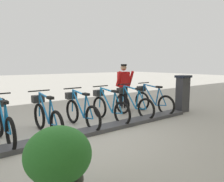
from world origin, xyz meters
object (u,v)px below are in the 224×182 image
Objects in this scene: bike_docked_4 at (46,116)px; planter_bush at (59,163)px; bike_docked_5 at (3,123)px; bike_docked_1 at (132,103)px; payment_kiosk at (183,93)px; worker_near_rack at (124,84)px; bike_docked_2 at (109,107)px; bike_docked_3 at (80,111)px; bike_docked_0 at (152,100)px.

planter_bush is (-2.68, 0.81, 0.11)m from bike_docked_4.
bike_docked_1 is at bearing -90.00° from bike_docked_5.
payment_kiosk is 4.67m from bike_docked_4.
bike_docked_4 is 1.04× the size of worker_near_rack.
bike_docked_2 is at bearing -90.00° from bike_docked_4.
bike_docked_3 is at bearing 81.22° from payment_kiosk.
bike_docked_3 is at bearing 114.32° from worker_near_rack.
payment_kiosk is 0.74× the size of bike_docked_3.
bike_docked_5 is (0.00, 2.77, 0.00)m from bike_docked_2.
worker_near_rack reaches higher than bike_docked_1.
payment_kiosk is 0.74× the size of bike_docked_0.
payment_kiosk reaches higher than bike_docked_5.
bike_docked_3 is 3.20m from planter_bush.
bike_docked_4 is (0.00, 2.77, 0.00)m from bike_docked_1.
bike_docked_3 reaches higher than planter_bush.
bike_docked_0 is at bearing -59.22° from planter_bush.
bike_docked_2 is (0.57, 2.78, -0.24)m from payment_kiosk.
payment_kiosk is 2.85m from bike_docked_2.
bike_docked_4 is 1.77× the size of planter_bush.
bike_docked_4 is at bearing 90.00° from bike_docked_1.
bike_docked_5 is at bearing 2.50° from planter_bush.
planter_bush is at bearing 126.85° from bike_docked_1.
bike_docked_5 is at bearing 90.00° from bike_docked_4.
planter_bush is (-2.68, 1.73, 0.11)m from bike_docked_3.
worker_near_rack is at bearing 37.67° from payment_kiosk.
payment_kiosk reaches higher than planter_bush.
bike_docked_4 reaches higher than planter_bush.
planter_bush is at bearing 111.24° from payment_kiosk.
payment_kiosk is 0.74× the size of bike_docked_2.
bike_docked_1 is 0.92m from bike_docked_2.
bike_docked_2 is at bearing -44.70° from planter_bush.
bike_docked_1 is at bearing 90.00° from bike_docked_0.
bike_docked_1 is 1.00× the size of bike_docked_3.
bike_docked_0 and bike_docked_2 have the same top height.
bike_docked_2 is 1.00× the size of bike_docked_3.
payment_kiosk reaches higher than bike_docked_4.
worker_near_rack reaches higher than bike_docked_5.
bike_docked_1 is at bearing -90.00° from bike_docked_3.
bike_docked_0 is 1.00× the size of bike_docked_3.
worker_near_rack is at bearing 18.05° from bike_docked_0.
bike_docked_1 is at bearing -90.00° from bike_docked_4.
worker_near_rack is at bearing -71.89° from bike_docked_4.
bike_docked_4 is 1.00× the size of bike_docked_5.
payment_kiosk is at bearing -142.33° from worker_near_rack.
worker_near_rack is (1.09, -1.49, 0.48)m from bike_docked_2.
planter_bush is (-2.68, 3.58, 0.11)m from bike_docked_1.
bike_docked_4 is at bearing 108.11° from worker_near_rack.
bike_docked_5 is (0.00, 1.85, 0.00)m from bike_docked_3.
bike_docked_3 is (0.00, 2.77, 0.00)m from bike_docked_0.
bike_docked_2 is at bearing 78.37° from payment_kiosk.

